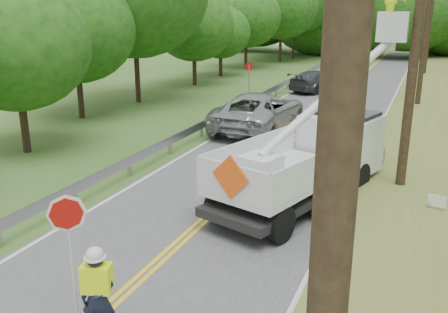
% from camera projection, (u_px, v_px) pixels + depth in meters
% --- Properties ---
extents(ground, '(140.00, 140.00, 0.00)m').
position_uv_depth(ground, '(111.00, 305.00, 10.07)').
color(ground, '#2A551C').
rests_on(ground, ground).
extents(road, '(7.20, 96.00, 0.03)m').
position_uv_depth(road, '(291.00, 140.00, 22.41)').
color(road, '#454547').
rests_on(road, ground).
extents(guardrail, '(0.18, 48.00, 0.77)m').
position_uv_depth(guardrail, '(219.00, 117.00, 24.54)').
color(guardrail, '#96999D').
rests_on(guardrail, ground).
extents(utility_poles, '(1.60, 43.30, 10.00)m').
position_uv_depth(utility_poles, '(424.00, 20.00, 21.69)').
color(utility_poles, black).
rests_on(utility_poles, ground).
extents(treeline_left, '(11.32, 56.57, 11.01)m').
position_uv_depth(treeline_left, '(221.00, 7.00, 39.28)').
color(treeline_left, '#332319').
rests_on(treeline_left, ground).
extents(treeline_horizon, '(55.26, 13.74, 11.60)m').
position_uv_depth(treeline_horizon, '(382.00, 9.00, 58.34)').
color(treeline_horizon, '#14440F').
rests_on(treeline_horizon, ground).
extents(flagger, '(1.07, 0.60, 2.79)m').
position_uv_depth(flagger, '(97.00, 290.00, 8.78)').
color(flagger, '#191E33').
rests_on(flagger, road).
extents(bucket_truck, '(4.70, 7.44, 6.90)m').
position_uv_depth(bucket_truck, '(323.00, 147.00, 15.62)').
color(bucket_truck, black).
rests_on(bucket_truck, road).
extents(suv_silver, '(3.26, 6.78, 1.86)m').
position_uv_depth(suv_silver, '(259.00, 111.00, 24.05)').
color(suv_silver, '#A3A6AA').
rests_on(suv_silver, road).
extents(suv_darkgrey, '(3.95, 5.47, 1.47)m').
position_uv_depth(suv_darkgrey, '(319.00, 81.00, 35.03)').
color(suv_darkgrey, '#3C3F45').
rests_on(suv_darkgrey, road).
extents(stop_sign_permanent, '(0.43, 0.37, 2.55)m').
position_uv_depth(stop_sign_permanent, '(249.00, 76.00, 30.76)').
color(stop_sign_permanent, '#96999D').
rests_on(stop_sign_permanent, ground).
extents(yard_sign, '(0.49, 0.15, 0.72)m').
position_uv_depth(yard_sign, '(437.00, 202.00, 14.02)').
color(yard_sign, white).
rests_on(yard_sign, ground).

